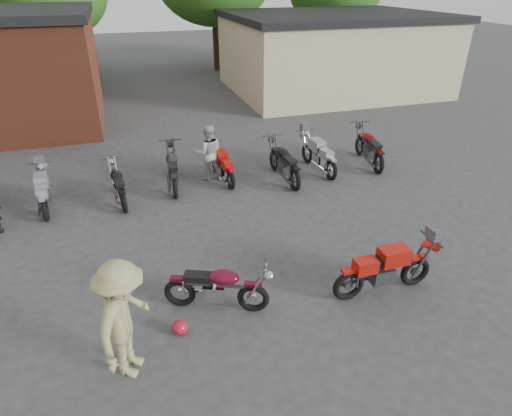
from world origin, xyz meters
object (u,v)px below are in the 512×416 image
object	(u,v)px
person_tan	(125,320)
row_bike_6	(318,153)
person_light	(209,153)
row_bike_7	(369,145)
sportbike	(386,267)
row_bike_3	(173,167)
row_bike_1	(43,189)
vintage_motorcycle	(218,285)
row_bike_4	(222,163)
helmet	(180,327)
row_bike_5	(284,161)
row_bike_2	(118,183)

from	to	relation	value
person_tan	row_bike_6	distance (m)	8.58
person_light	row_bike_7	size ratio (longest dim) A/B	0.78
person_tan	row_bike_7	size ratio (longest dim) A/B	0.94
sportbike	row_bike_3	bearing A→B (deg)	118.11
row_bike_1	row_bike_6	world-z (taller)	row_bike_6
sportbike	row_bike_3	size ratio (longest dim) A/B	0.96
vintage_motorcycle	person_light	world-z (taller)	person_light
row_bike_4	row_bike_6	distance (m)	2.99
helmet	row_bike_6	xyz separation A→B (m)	(5.15, 5.64, 0.45)
person_light	row_bike_7	bearing A→B (deg)	-178.85
person_tan	row_bike_6	size ratio (longest dim) A/B	1.00
row_bike_5	row_bike_3	bearing A→B (deg)	78.29
row_bike_2	row_bike_7	distance (m)	7.72
row_bike_3	row_bike_4	xyz separation A→B (m)	(1.44, -0.01, -0.08)
row_bike_4	row_bike_7	world-z (taller)	row_bike_7
person_tan	row_bike_4	world-z (taller)	person_tan
vintage_motorcycle	person_tan	distance (m)	1.89
row_bike_4	row_bike_7	xyz separation A→B (m)	(4.76, -0.20, 0.09)
sportbike	row_bike_7	size ratio (longest dim) A/B	0.94
vintage_motorcycle	row_bike_3	distance (m)	5.46
sportbike	helmet	distance (m)	3.92
person_tan	row_bike_2	bearing A→B (deg)	26.22
row_bike_1	row_bike_2	bearing A→B (deg)	-100.82
row_bike_7	row_bike_6	bearing A→B (deg)	99.63
row_bike_6	person_tan	bearing A→B (deg)	131.32
helmet	row_bike_7	world-z (taller)	row_bike_7
row_bike_2	row_bike_6	distance (m)	5.95
row_bike_3	row_bike_5	size ratio (longest dim) A/B	1.00
person_light	row_bike_2	bearing A→B (deg)	20.13
vintage_motorcycle	row_bike_3	world-z (taller)	row_bike_3
sportbike	row_bike_3	world-z (taller)	row_bike_3
row_bike_1	row_bike_6	bearing A→B (deg)	-94.76
sportbike	helmet	size ratio (longest dim) A/B	7.38
row_bike_3	row_bike_6	bearing A→B (deg)	-87.93
person_tan	row_bike_1	bearing A→B (deg)	43.22
person_light	row_bike_1	xyz separation A→B (m)	(-4.46, -0.52, -0.29)
row_bike_1	vintage_motorcycle	bearing A→B (deg)	-151.89
row_bike_1	row_bike_4	size ratio (longest dim) A/B	1.03
row_bike_5	person_light	bearing A→B (deg)	69.05
helmet	row_bike_6	distance (m)	7.65
person_light	row_bike_2	size ratio (longest dim) A/B	0.91
person_tan	row_bike_7	world-z (taller)	person_tan
sportbike	row_bike_2	size ratio (longest dim) A/B	1.09
helmet	row_bike_2	distance (m)	5.43
row_bike_3	person_tan	bearing A→B (deg)	171.61
row_bike_2	row_bike_3	bearing A→B (deg)	-78.40
vintage_motorcycle	person_light	bearing A→B (deg)	103.07
vintage_motorcycle	row_bike_2	bearing A→B (deg)	131.10
person_tan	row_bike_3	bearing A→B (deg)	12.88
helmet	row_bike_2	world-z (taller)	row_bike_2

